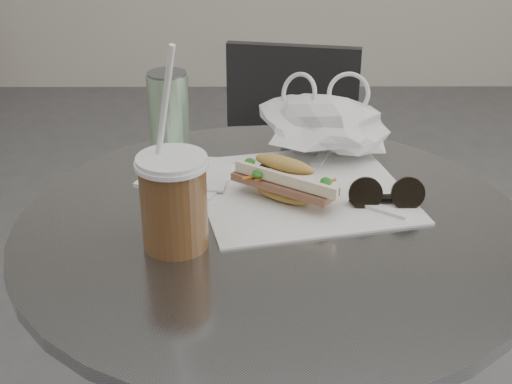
{
  "coord_description": "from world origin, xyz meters",
  "views": [
    {
      "loc": [
        -0.03,
        -0.72,
        1.26
      ],
      "look_at": [
        -0.02,
        0.2,
        0.79
      ],
      "focal_mm": 50.0,
      "sensor_mm": 36.0,
      "label": 1
    }
  ],
  "objects_px": {
    "banh_mi": "(284,180)",
    "drink_can": "(169,111)",
    "cafe_table": "(271,366)",
    "iced_coffee": "(174,200)",
    "chair_far": "(282,232)",
    "sunglasses": "(386,196)"
  },
  "relations": [
    {
      "from": "iced_coffee",
      "to": "sunglasses",
      "type": "relative_size",
      "value": 2.47
    },
    {
      "from": "iced_coffee",
      "to": "sunglasses",
      "type": "bearing_deg",
      "value": 19.2
    },
    {
      "from": "chair_far",
      "to": "banh_mi",
      "type": "relative_size",
      "value": 3.72
    },
    {
      "from": "sunglasses",
      "to": "chair_far",
      "type": "bearing_deg",
      "value": 102.42
    },
    {
      "from": "iced_coffee",
      "to": "banh_mi",
      "type": "bearing_deg",
      "value": 39.72
    },
    {
      "from": "cafe_table",
      "to": "sunglasses",
      "type": "relative_size",
      "value": 6.55
    },
    {
      "from": "chair_far",
      "to": "banh_mi",
      "type": "distance_m",
      "value": 0.7
    },
    {
      "from": "chair_far",
      "to": "drink_can",
      "type": "relative_size",
      "value": 5.65
    },
    {
      "from": "cafe_table",
      "to": "sunglasses",
      "type": "bearing_deg",
      "value": 13.49
    },
    {
      "from": "cafe_table",
      "to": "iced_coffee",
      "type": "bearing_deg",
      "value": -154.02
    },
    {
      "from": "chair_far",
      "to": "sunglasses",
      "type": "bearing_deg",
      "value": 112.97
    },
    {
      "from": "iced_coffee",
      "to": "drink_can",
      "type": "bearing_deg",
      "value": 97.09
    },
    {
      "from": "iced_coffee",
      "to": "sunglasses",
      "type": "distance_m",
      "value": 0.33
    },
    {
      "from": "chair_far",
      "to": "banh_mi",
      "type": "xyz_separation_m",
      "value": [
        -0.02,
        -0.56,
        0.42
      ]
    },
    {
      "from": "iced_coffee",
      "to": "drink_can",
      "type": "xyz_separation_m",
      "value": [
        -0.04,
        0.34,
        0.0
      ]
    },
    {
      "from": "banh_mi",
      "to": "drink_can",
      "type": "relative_size",
      "value": 1.52
    },
    {
      "from": "chair_far",
      "to": "iced_coffee",
      "type": "xyz_separation_m",
      "value": [
        -0.18,
        -0.69,
        0.45
      ]
    },
    {
      "from": "chair_far",
      "to": "banh_mi",
      "type": "bearing_deg",
      "value": 97.95
    },
    {
      "from": "sunglasses",
      "to": "drink_can",
      "type": "bearing_deg",
      "value": 146.07
    },
    {
      "from": "drink_can",
      "to": "sunglasses",
      "type": "bearing_deg",
      "value": -33.68
    },
    {
      "from": "banh_mi",
      "to": "iced_coffee",
      "type": "bearing_deg",
      "value": -106.45
    },
    {
      "from": "banh_mi",
      "to": "drink_can",
      "type": "bearing_deg",
      "value": 166.64
    }
  ]
}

